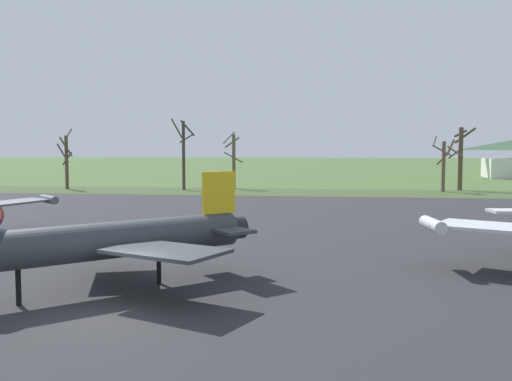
# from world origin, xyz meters

# --- Properties ---
(ground_plane) EXTENTS (600.00, 600.00, 0.00)m
(ground_plane) POSITION_xyz_m (0.00, 0.00, 0.00)
(ground_plane) COLOR #425B2D
(asphalt_apron) EXTENTS (89.65, 57.00, 0.05)m
(asphalt_apron) POSITION_xyz_m (0.00, 17.10, 0.03)
(asphalt_apron) COLOR #28282B
(asphalt_apron) RESTS_ON ground
(grass_verge_strip) EXTENTS (149.65, 12.00, 0.06)m
(grass_verge_strip) POSITION_xyz_m (0.00, 51.60, 0.03)
(grass_verge_strip) COLOR #394A28
(grass_verge_strip) RESTS_ON ground
(jet_fighter_rear_left) EXTENTS (11.97, 11.49, 4.46)m
(jet_fighter_rear_left) POSITION_xyz_m (-2.06, 2.54, 2.01)
(jet_fighter_rear_left) COLOR #33383D
(jet_fighter_rear_left) RESTS_ON ground
(bare_tree_far_left) EXTENTS (2.07, 1.94, 8.01)m
(bare_tree_far_left) POSITION_xyz_m (-27.47, 52.80, 3.91)
(bare_tree_far_left) COLOR brown
(bare_tree_far_left) RESTS_ON ground
(bare_tree_left_of_center) EXTENTS (3.11, 2.79, 9.20)m
(bare_tree_left_of_center) POSITION_xyz_m (-11.87, 53.43, 5.04)
(bare_tree_left_of_center) COLOR #42382D
(bare_tree_left_of_center) RESTS_ON ground
(bare_tree_center) EXTENTS (2.89, 2.92, 7.69)m
(bare_tree_center) POSITION_xyz_m (-5.97, 56.85, 3.96)
(bare_tree_center) COLOR brown
(bare_tree_center) RESTS_ON ground
(bare_tree_right_of_center) EXTENTS (2.38, 3.03, 6.97)m
(bare_tree_right_of_center) POSITION_xyz_m (20.55, 54.81, 3.55)
(bare_tree_right_of_center) COLOR brown
(bare_tree_right_of_center) RESTS_ON ground
(bare_tree_far_right) EXTENTS (3.90, 3.65, 8.09)m
(bare_tree_far_right) POSITION_xyz_m (23.18, 57.78, 4.59)
(bare_tree_far_right) COLOR brown
(bare_tree_far_right) RESTS_ON ground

